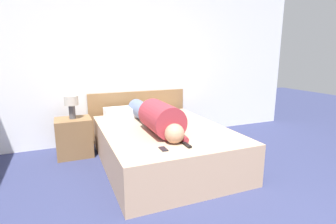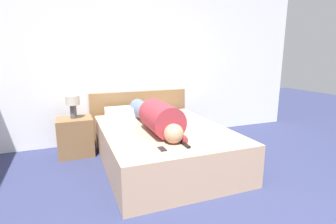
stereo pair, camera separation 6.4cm
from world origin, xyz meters
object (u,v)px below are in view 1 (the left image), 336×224
object	(u,v)px
pillow_near_headboard	(124,112)
table_lamp	(71,103)
bed	(164,146)
person_lying	(156,117)
nightstand	(74,137)
tv_remote	(187,145)
cell_phone	(163,149)

from	to	relation	value
pillow_near_headboard	table_lamp	bearing A→B (deg)	-174.84
bed	person_lying	size ratio (longest dim) A/B	1.26
nightstand	person_lying	distance (m)	1.31
bed	tv_remote	xyz separation A→B (m)	(-0.03, -0.75, 0.26)
person_lying	pillow_near_headboard	xyz separation A→B (m)	(-0.22, 0.84, -0.10)
table_lamp	nightstand	bearing A→B (deg)	0.00
person_lying	cell_phone	size ratio (longest dim) A/B	12.76
nightstand	pillow_near_headboard	size ratio (longest dim) A/B	0.93
bed	nightstand	size ratio (longest dim) A/B	3.72
bed	pillow_near_headboard	world-z (taller)	pillow_near_headboard
table_lamp	person_lying	xyz separation A→B (m)	(0.99, -0.77, -0.12)
person_lying	pillow_near_headboard	world-z (taller)	person_lying
person_lying	cell_phone	bearing A→B (deg)	-104.06
table_lamp	tv_remote	bearing A→B (deg)	-54.80
nightstand	table_lamp	distance (m)	0.51
bed	cell_phone	xyz separation A→B (m)	(-0.30, -0.75, 0.26)
nightstand	tv_remote	size ratio (longest dim) A/B	3.73
bed	table_lamp	distance (m)	1.44
nightstand	table_lamp	bearing A→B (deg)	0.00
table_lamp	tv_remote	size ratio (longest dim) A/B	2.22
pillow_near_headboard	cell_phone	distance (m)	1.59
tv_remote	cell_phone	world-z (taller)	tv_remote
pillow_near_headboard	tv_remote	size ratio (longest dim) A/B	4.02
bed	cell_phone	bearing A→B (deg)	-111.66
person_lying	tv_remote	distance (m)	0.77
bed	pillow_near_headboard	distance (m)	0.95
bed	person_lying	distance (m)	0.43
tv_remote	nightstand	bearing A→B (deg)	125.20
nightstand	bed	bearing A→B (deg)	-34.86
nightstand	cell_phone	world-z (taller)	nightstand
table_lamp	pillow_near_headboard	world-z (taller)	table_lamp
tv_remote	cell_phone	bearing A→B (deg)	179.17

